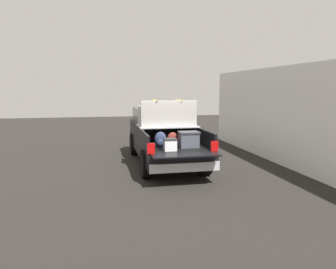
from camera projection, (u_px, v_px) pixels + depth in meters
ground_plane at (165, 163)px, 11.34m from camera, size 40.00×40.00×0.00m
pickup_truck at (162, 134)px, 11.57m from camera, size 6.05×2.06×2.23m
building_facade at (284, 116)px, 11.06m from camera, size 11.54×0.36×3.35m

